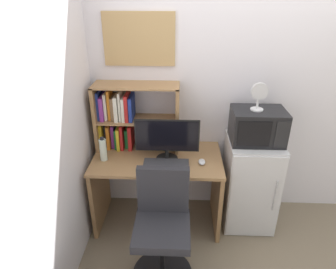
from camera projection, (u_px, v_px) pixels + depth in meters
wall_back at (305, 89)px, 2.80m from camera, size 6.40×0.04×2.60m
desk at (158, 178)px, 2.88m from camera, size 1.18×0.66×0.74m
hutch_bookshelf at (125, 116)px, 2.83m from camera, size 0.78×0.28×0.63m
monitor at (167, 138)px, 2.65m from camera, size 0.57×0.20×0.39m
keyboard at (166, 163)px, 2.67m from camera, size 0.40×0.13×0.02m
computer_mouse at (202, 162)px, 2.67m from camera, size 0.06×0.10×0.03m
water_bottle at (103, 149)px, 2.69m from camera, size 0.06×0.06×0.23m
mini_fridge at (249, 182)px, 2.92m from camera, size 0.48×0.53×0.90m
microwave at (257, 126)px, 2.66m from camera, size 0.46×0.34×0.30m
desk_fan at (259, 95)px, 2.53m from camera, size 0.14×0.11×0.24m
desk_chair at (162, 232)px, 2.37m from camera, size 0.49×0.49×0.93m
wall_corkboard at (139, 39)px, 2.63m from camera, size 0.63×0.02×0.46m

